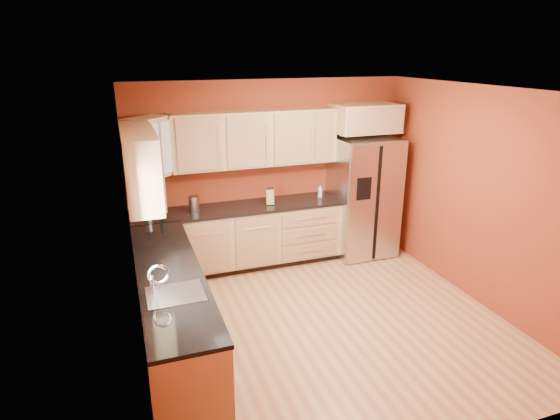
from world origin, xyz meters
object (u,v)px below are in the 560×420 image
Objects in this scene: knife_block at (270,197)px; canister_left at (194,204)px; refrigerator at (363,197)px; soap_dispenser at (320,191)px; wine_bottle_a at (147,204)px.

canister_left is at bearing -168.94° from knife_block.
refrigerator is at bearing -1.12° from canister_left.
refrigerator reaches higher than knife_block.
knife_block is 0.80m from soap_dispenser.
wine_bottle_a is (-3.11, 0.08, 0.20)m from refrigerator.
refrigerator is at bearing -1.53° from wine_bottle_a.
canister_left reaches higher than knife_block.
canister_left is at bearing -3.22° from wine_bottle_a.
refrigerator reaches higher than canister_left.
soap_dispenser is (1.86, 0.05, -0.02)m from canister_left.
wine_bottle_a is at bearing 178.47° from refrigerator.
refrigerator is 8.10× the size of canister_left.
canister_left is 1.06× the size of knife_block.
refrigerator reaches higher than wine_bottle_a.
soap_dispenser is at bearing 171.01° from refrigerator.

